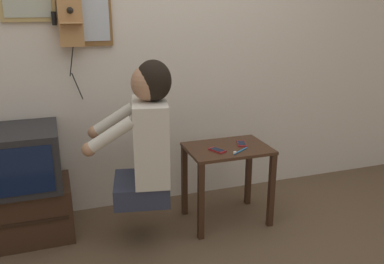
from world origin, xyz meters
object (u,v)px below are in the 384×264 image
(cell_phone_held, at_px, (217,150))
(person, at_px, (147,135))
(television, at_px, (23,158))
(cell_phone_spare, at_px, (241,144))
(wall_phone_antique, at_px, (70,14))
(toothbrush, at_px, (239,151))

(cell_phone_held, bearing_deg, person, 155.86)
(television, xyz_separation_m, cell_phone_spare, (1.51, -0.22, 0.00))
(cell_phone_held, relative_size, cell_phone_spare, 1.01)
(person, xyz_separation_m, cell_phone_held, (0.50, 0.01, -0.17))
(wall_phone_antique, relative_size, cell_phone_held, 6.07)
(cell_phone_held, height_order, cell_phone_spare, same)
(wall_phone_antique, bearing_deg, television, -151.92)
(television, bearing_deg, cell_phone_held, -12.68)
(cell_phone_held, distance_m, toothbrush, 0.15)
(cell_phone_spare, bearing_deg, television, -169.99)
(television, relative_size, wall_phone_antique, 0.61)
(cell_phone_held, bearing_deg, cell_phone_spare, -6.48)
(person, bearing_deg, toothbrush, -84.74)
(television, height_order, wall_phone_antique, wall_phone_antique)
(television, height_order, cell_phone_held, television)
(wall_phone_antique, distance_m, toothbrush, 1.49)
(television, height_order, cell_phone_spare, television)
(person, xyz_separation_m, toothbrush, (0.64, -0.06, -0.17))
(person, xyz_separation_m, wall_phone_antique, (-0.39, 0.51, 0.75))
(television, xyz_separation_m, cell_phone_held, (1.29, -0.29, 0.00))
(television, bearing_deg, wall_phone_antique, 28.08)
(person, height_order, toothbrush, person)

